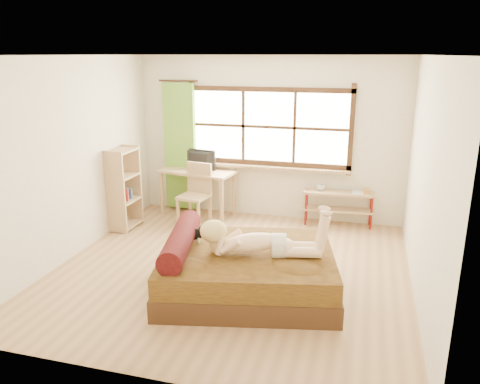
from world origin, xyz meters
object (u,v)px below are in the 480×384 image
(chair, at_px, (196,190))
(bookshelf, at_px, (124,188))
(kitten, at_px, (193,233))
(bed, at_px, (243,269))
(pipe_shelf, at_px, (339,201))
(desk, at_px, (197,176))
(woman, at_px, (260,230))

(chair, height_order, bookshelf, bookshelf)
(kitten, relative_size, bookshelf, 0.23)
(bed, relative_size, chair, 2.31)
(bed, xyz_separation_m, pipe_shelf, (0.94, 2.56, 0.14))
(desk, relative_size, pipe_shelf, 1.18)
(chair, bearing_deg, bookshelf, -142.33)
(desk, relative_size, chair, 1.36)
(kitten, relative_size, pipe_shelf, 0.26)
(chair, bearing_deg, bed, -47.31)
(bed, bearing_deg, woman, -23.23)
(kitten, distance_m, desk, 2.47)
(pipe_shelf, bearing_deg, chair, -171.90)
(desk, relative_size, bookshelf, 1.04)
(bookshelf, bearing_deg, bed, -31.77)
(desk, bearing_deg, bed, -49.31)
(bed, relative_size, kitten, 7.63)
(woman, bearing_deg, bed, 156.77)
(chair, distance_m, pipe_shelf, 2.35)
(chair, distance_m, bookshelf, 1.16)
(bed, bearing_deg, kitten, 158.69)
(chair, relative_size, bookshelf, 0.77)
(bed, height_order, pipe_shelf, bed)
(bed, height_order, chair, chair)
(kitten, xyz_separation_m, pipe_shelf, (1.61, 2.45, -0.21))
(kitten, relative_size, desk, 0.22)
(woman, relative_size, pipe_shelf, 1.23)
(woman, xyz_separation_m, desk, (-1.67, 2.48, -0.11))
(pipe_shelf, relative_size, bookshelf, 0.88)
(woman, relative_size, bookshelf, 1.08)
(desk, xyz_separation_m, pipe_shelf, (2.41, 0.12, -0.28))
(desk, xyz_separation_m, chair, (0.12, -0.36, -0.14))
(bed, height_order, woman, woman)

